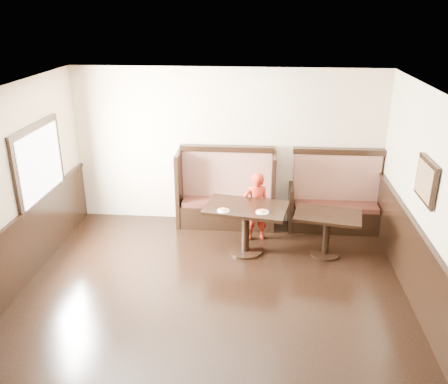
# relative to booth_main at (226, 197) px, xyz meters

# --- Properties ---
(ground) EXTENTS (7.00, 7.00, 0.00)m
(ground) POSITION_rel_booth_main_xyz_m (0.00, -3.30, -0.53)
(ground) COLOR black
(ground) RESTS_ON ground
(room_shell) EXTENTS (7.00, 7.00, 7.00)m
(room_shell) POSITION_rel_booth_main_xyz_m (-0.30, -3.01, 0.14)
(room_shell) COLOR beige
(room_shell) RESTS_ON ground
(booth_main) EXTENTS (1.75, 0.72, 1.45)m
(booth_main) POSITION_rel_booth_main_xyz_m (0.00, 0.00, 0.00)
(booth_main) COLOR black
(booth_main) RESTS_ON ground
(booth_neighbor) EXTENTS (1.65, 0.72, 1.45)m
(booth_neighbor) POSITION_rel_booth_main_xyz_m (1.95, -0.00, -0.05)
(booth_neighbor) COLOR black
(booth_neighbor) RESTS_ON ground
(table_main) EXTENTS (1.39, 1.00, 0.81)m
(table_main) POSITION_rel_booth_main_xyz_m (0.40, -1.05, 0.09)
(table_main) COLOR black
(table_main) RESTS_ON ground
(table_neighbor) EXTENTS (1.13, 0.84, 0.71)m
(table_neighbor) POSITION_rel_booth_main_xyz_m (1.69, -1.02, 0.01)
(table_neighbor) COLOR black
(table_neighbor) RESTS_ON ground
(child) EXTENTS (0.50, 0.40, 1.21)m
(child) POSITION_rel_booth_main_xyz_m (0.55, -0.57, 0.08)
(child) COLOR #A82012
(child) RESTS_ON ground
(pizza_plate_left) EXTENTS (0.19, 0.19, 0.04)m
(pizza_plate_left) POSITION_rel_booth_main_xyz_m (0.06, -1.26, 0.30)
(pizza_plate_left) COLOR white
(pizza_plate_left) RESTS_ON table_main
(pizza_plate_right) EXTENTS (0.20, 0.20, 0.04)m
(pizza_plate_right) POSITION_rel_booth_main_xyz_m (0.66, -1.26, 0.30)
(pizza_plate_right) COLOR white
(pizza_plate_right) RESTS_ON table_main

